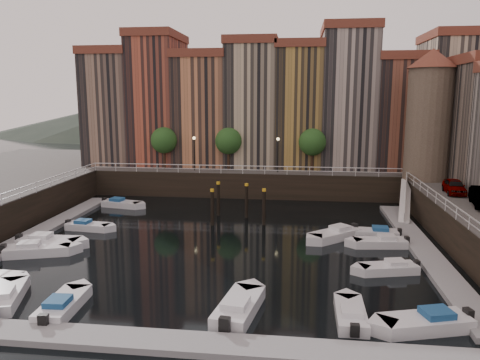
# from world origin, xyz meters

# --- Properties ---
(ground) EXTENTS (200.00, 200.00, 0.00)m
(ground) POSITION_xyz_m (0.00, 0.00, 0.00)
(ground) COLOR black
(ground) RESTS_ON ground
(quay_far) EXTENTS (80.00, 20.00, 3.00)m
(quay_far) POSITION_xyz_m (0.00, 26.00, 1.50)
(quay_far) COLOR black
(quay_far) RESTS_ON ground
(dock_left) EXTENTS (2.00, 28.00, 0.35)m
(dock_left) POSITION_xyz_m (-16.20, -1.00, 0.17)
(dock_left) COLOR gray
(dock_left) RESTS_ON ground
(dock_right) EXTENTS (2.00, 28.00, 0.35)m
(dock_right) POSITION_xyz_m (16.20, -1.00, 0.17)
(dock_right) COLOR gray
(dock_right) RESTS_ON ground
(dock_near) EXTENTS (30.00, 2.00, 0.35)m
(dock_near) POSITION_xyz_m (0.00, -17.00, 0.17)
(dock_near) COLOR gray
(dock_near) RESTS_ON ground
(mountains) EXTENTS (145.00, 100.00, 18.00)m
(mountains) POSITION_xyz_m (1.72, 110.00, 7.92)
(mountains) COLOR #2D382D
(mountains) RESTS_ON ground
(far_terrace) EXTENTS (48.70, 10.30, 17.50)m
(far_terrace) POSITION_xyz_m (3.31, 23.50, 10.95)
(far_terrace) COLOR #866855
(far_terrace) RESTS_ON quay_far
(corner_tower) EXTENTS (5.20, 5.20, 13.80)m
(corner_tower) POSITION_xyz_m (20.00, 14.50, 10.19)
(corner_tower) COLOR #6B5B4C
(corner_tower) RESTS_ON quay_right
(promenade_trees) EXTENTS (21.20, 3.20, 5.20)m
(promenade_trees) POSITION_xyz_m (-1.33, 18.20, 6.58)
(promenade_trees) COLOR black
(promenade_trees) RESTS_ON quay_far
(street_lamps) EXTENTS (10.36, 0.36, 4.18)m
(street_lamps) POSITION_xyz_m (-1.00, 17.20, 5.90)
(street_lamps) COLOR black
(street_lamps) RESTS_ON quay_far
(railings) EXTENTS (36.08, 34.04, 0.52)m
(railings) POSITION_xyz_m (0.00, 4.88, 3.79)
(railings) COLOR white
(railings) RESTS_ON ground
(gangway) EXTENTS (2.78, 8.32, 3.73)m
(gangway) POSITION_xyz_m (17.10, 10.00, 1.92)
(gangway) COLOR white
(gangway) RESTS_ON ground
(mooring_pilings) EXTENTS (5.19, 4.01, 3.78)m
(mooring_pilings) POSITION_xyz_m (0.41, 6.31, 1.65)
(mooring_pilings) COLOR black
(mooring_pilings) RESTS_ON ground
(boat_left_1) EXTENTS (5.13, 3.20, 1.15)m
(boat_left_1) POSITION_xyz_m (-13.34, -5.38, 0.39)
(boat_left_1) COLOR silver
(boat_left_1) RESTS_ON ground
(boat_left_2) EXTENTS (5.15, 2.04, 1.18)m
(boat_left_2) POSITION_xyz_m (-13.51, -3.48, 0.40)
(boat_left_2) COLOR silver
(boat_left_2) RESTS_ON ground
(boat_left_3) EXTENTS (4.30, 1.94, 0.97)m
(boat_left_3) POSITION_xyz_m (-12.50, 1.60, 0.33)
(boat_left_3) COLOR silver
(boat_left_3) RESTS_ON ground
(boat_left_4) EXTENTS (4.63, 2.44, 1.04)m
(boat_left_4) POSITION_xyz_m (-12.77, 10.44, 0.35)
(boat_left_4) COLOR silver
(boat_left_4) RESTS_ON ground
(boat_right_0) EXTENTS (5.12, 3.09, 1.15)m
(boat_right_0) POSITION_xyz_m (13.20, -13.76, 0.39)
(boat_right_0) COLOR silver
(boat_right_0) RESTS_ON ground
(boat_right_1) EXTENTS (4.29, 2.44, 0.96)m
(boat_right_1) POSITION_xyz_m (12.77, -5.82, 0.32)
(boat_right_1) COLOR silver
(boat_right_1) RESTS_ON ground
(boat_right_2) EXTENTS (4.48, 2.07, 1.01)m
(boat_right_2) POSITION_xyz_m (13.16, -0.08, 0.34)
(boat_right_2) COLOR silver
(boat_right_2) RESTS_ON ground
(boat_right_3) EXTENTS (4.42, 1.80, 1.01)m
(boat_right_3) POSITION_xyz_m (13.06, 2.53, 0.34)
(boat_right_3) COLOR silver
(boat_right_3) RESTS_ON ground
(boat_near_0) EXTENTS (3.18, 4.98, 1.12)m
(boat_near_0) POSITION_xyz_m (-10.59, -13.52, 0.38)
(boat_near_0) COLOR silver
(boat_near_0) RESTS_ON ground
(boat_near_1) EXTENTS (1.92, 4.71, 1.07)m
(boat_near_1) POSITION_xyz_m (-6.67, -14.15, 0.36)
(boat_near_1) COLOR silver
(boat_near_1) RESTS_ON ground
(boat_near_2) EXTENTS (2.65, 5.34, 1.20)m
(boat_near_2) POSITION_xyz_m (3.23, -13.30, 0.40)
(boat_near_2) COLOR silver
(boat_near_2) RESTS_ON ground
(boat_near_3) EXTENTS (1.62, 4.34, 1.00)m
(boat_near_3) POSITION_xyz_m (9.36, -13.25, 0.34)
(boat_near_3) COLOR silver
(boat_near_3) RESTS_ON ground
(car_a) EXTENTS (1.99, 4.16, 1.37)m
(car_a) POSITION_xyz_m (20.66, 6.84, 3.69)
(car_a) COLOR gray
(car_a) RESTS_ON quay_right
(boat_extra_783) EXTENTS (4.74, 4.53, 1.16)m
(boat_extra_783) POSITION_xyz_m (9.67, 1.57, 0.39)
(boat_extra_783) COLOR silver
(boat_extra_783) RESTS_ON ground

